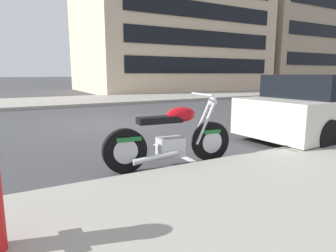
# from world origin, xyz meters

# --- Properties ---
(ground_plane) EXTENTS (260.00, 260.00, 0.00)m
(ground_plane) POSITION_xyz_m (0.00, 0.00, 0.00)
(ground_plane) COLOR #3D3D3F
(sidewalk_far_curb) EXTENTS (120.00, 5.00, 0.14)m
(sidewalk_far_curb) POSITION_xyz_m (12.00, 7.13, 0.07)
(sidewalk_far_curb) COLOR gray
(sidewalk_far_curb) RESTS_ON ground
(parking_stall_stripe) EXTENTS (0.12, 2.20, 0.01)m
(parking_stall_stripe) POSITION_xyz_m (0.00, -4.03, 0.00)
(parking_stall_stripe) COLOR silver
(parking_stall_stripe) RESTS_ON ground
(parked_motorcycle) EXTENTS (2.11, 0.62, 1.13)m
(parked_motorcycle) POSITION_xyz_m (-0.43, -4.35, 0.43)
(parked_motorcycle) COLOR black
(parked_motorcycle) RESTS_ON ground
(parked_car_second_in_row) EXTENTS (4.47, 1.97, 1.41)m
(parked_car_second_in_row) POSITION_xyz_m (3.82, -4.14, 0.68)
(parked_car_second_in_row) COLOR beige
(parked_car_second_in_row) RESTS_ON ground
(car_opposite_curb) EXTENTS (4.38, 2.06, 1.37)m
(car_opposite_curb) POSITION_xyz_m (13.56, 3.90, 0.65)
(car_opposite_curb) COLOR #AD1919
(car_opposite_curb) RESTS_ON ground
(townhouse_corner_block) EXTENTS (14.44, 10.75, 9.10)m
(townhouse_corner_block) POSITION_xyz_m (10.08, 14.76, 4.55)
(townhouse_corner_block) COLOR beige
(townhouse_corner_block) RESTS_ON ground
(townhouse_behind_pole) EXTENTS (9.43, 11.12, 12.45)m
(townhouse_behind_pole) POSITION_xyz_m (22.81, 14.95, 6.23)
(townhouse_behind_pole) COLOR tan
(townhouse_behind_pole) RESTS_ON ground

